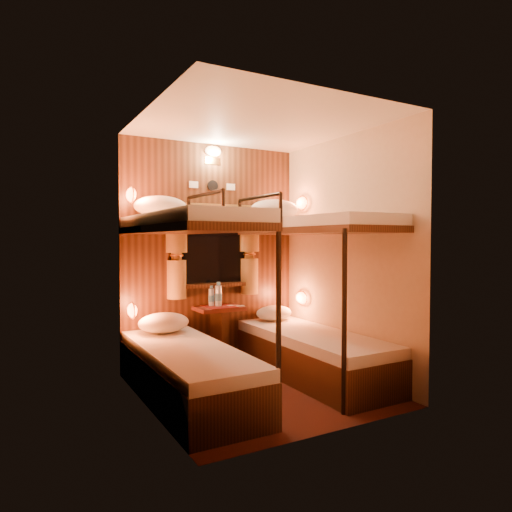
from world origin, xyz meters
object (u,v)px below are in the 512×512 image
table (219,328)px  bottle_right (218,296)px  bunk_left (188,334)px  bottle_left (211,297)px  bunk_right (312,321)px

table → bottle_right: bearing=93.3°
bunk_left → bottle_left: bearing=55.3°
bunk_left → bunk_right: same height
bottle_left → bottle_right: 0.08m
bunk_left → bottle_left: bunk_left is taller
bunk_left → bottle_right: bearing=51.0°
table → bottle_right: 0.35m
bunk_left → bottle_left: (0.58, 0.84, 0.19)m
bunk_right → bottle_right: bunk_right is taller
bottle_left → bottle_right: (0.06, -0.04, 0.02)m
bunk_left → bunk_right: 1.30m
bunk_left → table: bunk_left is taller
bunk_right → table: (-0.65, 0.78, -0.14)m
bunk_right → table: size_ratio=2.90×
table → bottle_right: (-0.00, 0.02, 0.35)m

